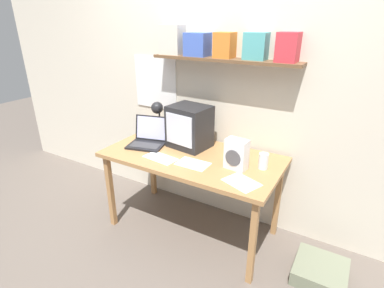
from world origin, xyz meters
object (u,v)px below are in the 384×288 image
at_px(desk_lamp, 158,113).
at_px(floor_cushion, 320,272).
at_px(laptop, 148,138).
at_px(open_notebook, 160,158).
at_px(corner_desk, 192,162).
at_px(space_heater, 236,154).
at_px(juice_glass, 263,162).
at_px(loose_paper_near_laptop, 193,164).
at_px(crt_monitor, 189,127).
at_px(printed_handout, 242,182).

relative_size(desk_lamp, floor_cushion, 0.96).
distance_m(laptop, open_notebook, 0.33).
distance_m(corner_desk, space_heater, 0.45).
relative_size(desk_lamp, space_heater, 1.51).
bearing_deg(open_notebook, floor_cushion, 7.17).
distance_m(juice_glass, loose_paper_near_laptop, 0.54).
xyz_separation_m(crt_monitor, loose_paper_near_laptop, (0.20, -0.29, -0.18)).
relative_size(desk_lamp, loose_paper_near_laptop, 1.40).
bearing_deg(laptop, crt_monitor, 8.30).
bearing_deg(laptop, loose_paper_near_laptop, -29.19).
bearing_deg(laptop, floor_cushion, -15.04).
relative_size(corner_desk, space_heater, 6.30).
xyz_separation_m(crt_monitor, floor_cushion, (1.24, -0.17, -0.88)).
height_order(juice_glass, printed_handout, juice_glass).
relative_size(corner_desk, juice_glass, 11.93).
distance_m(laptop, desk_lamp, 0.26).
relative_size(crt_monitor, laptop, 1.01).
bearing_deg(floor_cushion, crt_monitor, 172.29).
bearing_deg(juice_glass, laptop, -176.89).
distance_m(corner_desk, floor_cushion, 1.29).
xyz_separation_m(corner_desk, printed_handout, (0.53, -0.22, 0.07)).
height_order(desk_lamp, floor_cushion, desk_lamp).
bearing_deg(loose_paper_near_laptop, laptop, 165.01).
bearing_deg(desk_lamp, crt_monitor, -25.97).
bearing_deg(desk_lamp, floor_cushion, -27.96).
bearing_deg(laptop, corner_desk, -15.00).
distance_m(corner_desk, open_notebook, 0.27).
xyz_separation_m(space_heater, open_notebook, (-0.60, -0.14, -0.11)).
relative_size(corner_desk, desk_lamp, 4.17).
height_order(laptop, space_heater, laptop).
xyz_separation_m(open_notebook, loose_paper_near_laptop, (0.28, 0.04, 0.00)).
bearing_deg(loose_paper_near_laptop, printed_handout, -10.18).
distance_m(juice_glass, floor_cushion, 0.92).
height_order(corner_desk, desk_lamp, desk_lamp).
bearing_deg(printed_handout, space_heater, 123.59).
bearing_deg(crt_monitor, open_notebook, -95.52).
bearing_deg(corner_desk, juice_glass, 6.16).
bearing_deg(juice_glass, open_notebook, -162.52).
relative_size(space_heater, loose_paper_near_laptop, 0.92).
bearing_deg(laptop, printed_handout, -27.08).
height_order(crt_monitor, desk_lamp, crt_monitor).
height_order(loose_paper_near_laptop, printed_handout, same).
height_order(desk_lamp, juice_glass, desk_lamp).
height_order(corner_desk, open_notebook, open_notebook).
height_order(space_heater, printed_handout, space_heater).
bearing_deg(juice_glass, space_heater, -150.61).
distance_m(juice_glass, open_notebook, 0.82).
height_order(crt_monitor, space_heater, crt_monitor).
distance_m(laptop, juice_glass, 1.05).
bearing_deg(printed_handout, corner_desk, 157.40).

